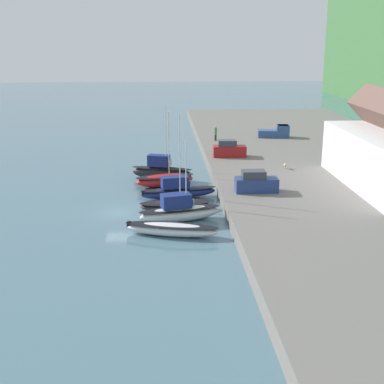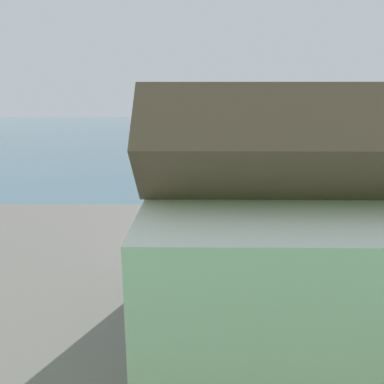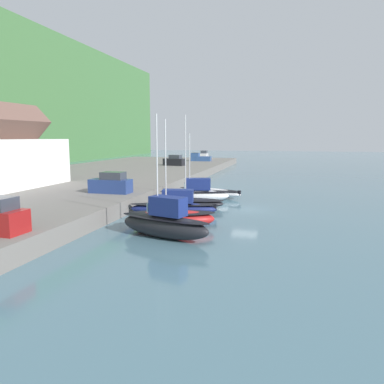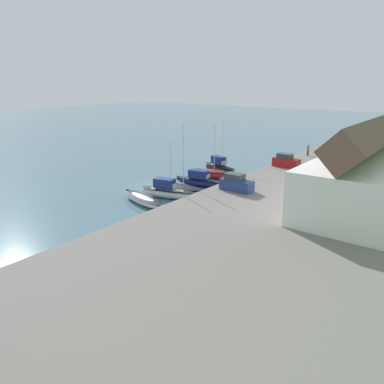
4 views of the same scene
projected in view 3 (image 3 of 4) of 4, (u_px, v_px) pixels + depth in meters
name	position (u px, v px, depth m)	size (l,w,h in m)	color
ground_plane	(245.00, 209.00, 36.75)	(320.00, 320.00, 0.00)	slate
quay_promenade	(26.00, 193.00, 42.94)	(131.30, 30.08, 1.37)	slate
moored_boat_0	(165.00, 222.00, 26.13)	(3.65, 7.45, 8.60)	black
moored_boat_1	(172.00, 218.00, 29.12)	(4.04, 7.07, 8.38)	red
moored_boat_2	(175.00, 206.00, 33.90)	(3.21, 8.22, 2.35)	navy
moored_boat_3	(190.00, 202.00, 37.68)	(2.80, 6.96, 9.20)	black
moored_boat_4	(195.00, 193.00, 40.80)	(3.78, 7.90, 7.45)	silver
moored_boat_5	(210.00, 192.00, 44.18)	(3.71, 8.27, 1.08)	silver
parked_car_0	(174.00, 161.00, 75.09)	(2.40, 4.42, 2.16)	black
parked_car_1	(111.00, 184.00, 38.22)	(1.82, 4.21, 2.16)	navy
parked_car_2	(204.00, 155.00, 99.09)	(4.31, 2.07, 2.16)	silver
pickup_truck_1	(199.00, 158.00, 89.48)	(2.13, 4.80, 1.90)	#2D4C84
dog_on_quay	(2.00, 201.00, 30.64)	(0.88, 0.33, 0.68)	tan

